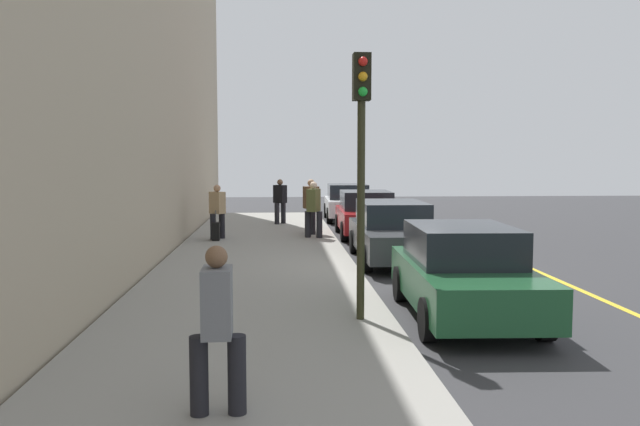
{
  "coord_description": "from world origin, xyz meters",
  "views": [
    {
      "loc": [
        15.32,
        -2.8,
        2.64
      ],
      "look_at": [
        -0.15,
        -1.8,
        1.31
      ],
      "focal_mm": 36.53,
      "sensor_mm": 36.0,
      "label": 1
    }
  ],
  "objects_px": {
    "pedestrian_grey_coat": "(217,325)",
    "pedestrian_brown_coat": "(311,205)",
    "parked_car_white": "(348,202)",
    "parked_car_red": "(366,214)",
    "rolling_suitcase": "(216,231)",
    "parked_car_green": "(464,272)",
    "pedestrian_tan_coat": "(217,210)",
    "pedestrian_olive_coat": "(314,208)",
    "traffic_light_pole": "(361,140)",
    "pedestrian_black_coat": "(280,200)",
    "parked_car_charcoal": "(393,232)"
  },
  "relations": [
    {
      "from": "parked_car_red",
      "to": "pedestrian_olive_coat",
      "type": "relative_size",
      "value": 2.41
    },
    {
      "from": "parked_car_red",
      "to": "pedestrian_tan_coat",
      "type": "distance_m",
      "value": 5.04
    },
    {
      "from": "pedestrian_grey_coat",
      "to": "pedestrian_tan_coat",
      "type": "bearing_deg",
      "value": -174.75
    },
    {
      "from": "pedestrian_brown_coat",
      "to": "traffic_light_pole",
      "type": "height_order",
      "value": "traffic_light_pole"
    },
    {
      "from": "pedestrian_brown_coat",
      "to": "rolling_suitcase",
      "type": "xyz_separation_m",
      "value": [
        1.53,
        -2.94,
        -0.67
      ]
    },
    {
      "from": "pedestrian_grey_coat",
      "to": "parked_car_charcoal",
      "type": "bearing_deg",
      "value": 160.85
    },
    {
      "from": "pedestrian_brown_coat",
      "to": "parked_car_green",
      "type": "bearing_deg",
      "value": 10.42
    },
    {
      "from": "pedestrian_grey_coat",
      "to": "rolling_suitcase",
      "type": "bearing_deg",
      "value": -174.52
    },
    {
      "from": "pedestrian_olive_coat",
      "to": "traffic_light_pole",
      "type": "height_order",
      "value": "traffic_light_pole"
    },
    {
      "from": "parked_car_green",
      "to": "pedestrian_tan_coat",
      "type": "distance_m",
      "value": 10.72
    },
    {
      "from": "rolling_suitcase",
      "to": "pedestrian_grey_coat",
      "type": "bearing_deg",
      "value": 5.48
    },
    {
      "from": "parked_car_white",
      "to": "pedestrian_tan_coat",
      "type": "relative_size",
      "value": 2.54
    },
    {
      "from": "pedestrian_grey_coat",
      "to": "pedestrian_olive_coat",
      "type": "bearing_deg",
      "value": 173.08
    },
    {
      "from": "parked_car_red",
      "to": "pedestrian_tan_coat",
      "type": "height_order",
      "value": "pedestrian_tan_coat"
    },
    {
      "from": "pedestrian_grey_coat",
      "to": "rolling_suitcase",
      "type": "relative_size",
      "value": 1.83
    },
    {
      "from": "pedestrian_olive_coat",
      "to": "rolling_suitcase",
      "type": "height_order",
      "value": "pedestrian_olive_coat"
    },
    {
      "from": "pedestrian_olive_coat",
      "to": "rolling_suitcase",
      "type": "distance_m",
      "value": 3.08
    },
    {
      "from": "pedestrian_tan_coat",
      "to": "pedestrian_brown_coat",
      "type": "relative_size",
      "value": 0.93
    },
    {
      "from": "parked_car_white",
      "to": "traffic_light_pole",
      "type": "height_order",
      "value": "traffic_light_pole"
    },
    {
      "from": "parked_car_red",
      "to": "traffic_light_pole",
      "type": "height_order",
      "value": "traffic_light_pole"
    },
    {
      "from": "parked_car_red",
      "to": "parked_car_green",
      "type": "distance_m",
      "value": 11.09
    },
    {
      "from": "parked_car_charcoal",
      "to": "parked_car_green",
      "type": "xyz_separation_m",
      "value": [
        5.86,
        0.13,
        -0.0
      ]
    },
    {
      "from": "parked_car_white",
      "to": "traffic_light_pole",
      "type": "distance_m",
      "value": 17.51
    },
    {
      "from": "parked_car_red",
      "to": "pedestrian_grey_coat",
      "type": "bearing_deg",
      "value": -12.98
    },
    {
      "from": "pedestrian_grey_coat",
      "to": "traffic_light_pole",
      "type": "height_order",
      "value": "traffic_light_pole"
    },
    {
      "from": "parked_car_red",
      "to": "rolling_suitcase",
      "type": "bearing_deg",
      "value": -68.1
    },
    {
      "from": "pedestrian_tan_coat",
      "to": "parked_car_red",
      "type": "bearing_deg",
      "value": 108.02
    },
    {
      "from": "pedestrian_olive_coat",
      "to": "traffic_light_pole",
      "type": "relative_size",
      "value": 0.43
    },
    {
      "from": "pedestrian_tan_coat",
      "to": "rolling_suitcase",
      "type": "xyz_separation_m",
      "value": [
        0.37,
        -0.02,
        -0.61
      ]
    },
    {
      "from": "traffic_light_pole",
      "to": "rolling_suitcase",
      "type": "distance_m",
      "value": 10.53
    },
    {
      "from": "parked_car_green",
      "to": "rolling_suitcase",
      "type": "height_order",
      "value": "parked_car_green"
    },
    {
      "from": "pedestrian_grey_coat",
      "to": "pedestrian_brown_coat",
      "type": "bearing_deg",
      "value": 173.64
    },
    {
      "from": "traffic_light_pole",
      "to": "parked_car_red",
      "type": "bearing_deg",
      "value": 171.83
    },
    {
      "from": "pedestrian_olive_coat",
      "to": "pedestrian_brown_coat",
      "type": "relative_size",
      "value": 0.98
    },
    {
      "from": "pedestrian_olive_coat",
      "to": "traffic_light_pole",
      "type": "bearing_deg",
      "value": 0.92
    },
    {
      "from": "parked_car_white",
      "to": "pedestrian_brown_coat",
      "type": "relative_size",
      "value": 2.37
    },
    {
      "from": "parked_car_charcoal",
      "to": "pedestrian_black_coat",
      "type": "relative_size",
      "value": 2.89
    },
    {
      "from": "parked_car_white",
      "to": "pedestrian_olive_coat",
      "type": "bearing_deg",
      "value": -14.54
    },
    {
      "from": "parked_car_green",
      "to": "traffic_light_pole",
      "type": "bearing_deg",
      "value": -71.78
    },
    {
      "from": "pedestrian_grey_coat",
      "to": "traffic_light_pole",
      "type": "bearing_deg",
      "value": 152.93
    },
    {
      "from": "parked_car_white",
      "to": "pedestrian_olive_coat",
      "type": "relative_size",
      "value": 2.43
    },
    {
      "from": "parked_car_white",
      "to": "parked_car_red",
      "type": "xyz_separation_m",
      "value": [
        5.62,
        0.01,
        -0.0
      ]
    },
    {
      "from": "pedestrian_grey_coat",
      "to": "rolling_suitcase",
      "type": "distance_m",
      "value": 13.44
    },
    {
      "from": "pedestrian_black_coat",
      "to": "rolling_suitcase",
      "type": "distance_m",
      "value": 5.22
    },
    {
      "from": "parked_car_red",
      "to": "traffic_light_pole",
      "type": "xyz_separation_m",
      "value": [
        11.68,
        -1.68,
        2.14
      ]
    },
    {
      "from": "pedestrian_grey_coat",
      "to": "pedestrian_brown_coat",
      "type": "relative_size",
      "value": 0.93
    },
    {
      "from": "pedestrian_tan_coat",
      "to": "parked_car_white",
      "type": "bearing_deg",
      "value": 146.38
    },
    {
      "from": "pedestrian_grey_coat",
      "to": "pedestrian_brown_coat",
      "type": "xyz_separation_m",
      "value": [
        -14.89,
        1.66,
        0.07
      ]
    },
    {
      "from": "parked_car_green",
      "to": "pedestrian_olive_coat",
      "type": "bearing_deg",
      "value": -168.64
    },
    {
      "from": "parked_car_green",
      "to": "pedestrian_black_coat",
      "type": "distance_m",
      "value": 14.28
    }
  ]
}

